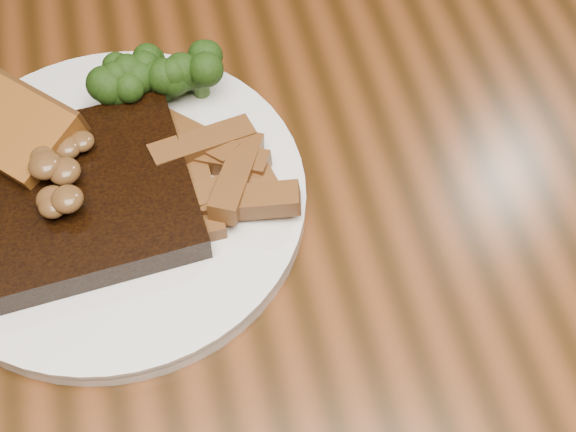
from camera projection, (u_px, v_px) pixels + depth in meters
name	position (u px, v px, depth m)	size (l,w,h in m)	color
dining_table	(262.00, 289.00, 0.63)	(1.60, 0.90, 0.75)	#522810
plate	(114.00, 201.00, 0.56)	(0.27, 0.27, 0.01)	silver
steak	(61.00, 203.00, 0.54)	(0.17, 0.13, 0.03)	black
steak_bone	(70.00, 283.00, 0.51)	(0.15, 0.01, 0.02)	#C3B597
mushroom_pile	(49.00, 169.00, 0.52)	(0.06, 0.06, 0.03)	#55321A
garlic_bread	(9.00, 142.00, 0.57)	(0.10, 0.06, 0.02)	brown
potato_wedges	(219.00, 178.00, 0.55)	(0.10, 0.10, 0.02)	brown
broccoli_cluster	(167.00, 79.00, 0.59)	(0.07, 0.07, 0.04)	#19380C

